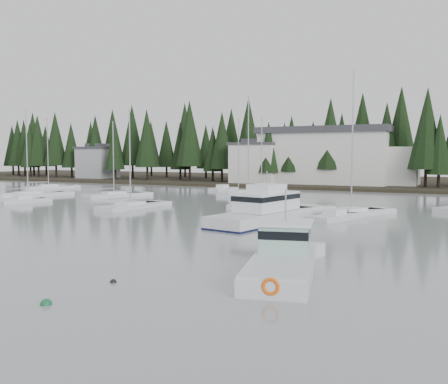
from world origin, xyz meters
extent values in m
cube|color=black|center=(0.00, 97.00, 0.00)|extent=(240.00, 54.00, 1.00)
cube|color=silver|center=(-18.00, 79.00, 4.25)|extent=(9.00, 7.00, 7.50)
cube|color=#38383D|center=(-18.00, 79.00, 8.25)|extent=(9.54, 7.42, 0.50)
cube|color=#38383D|center=(-18.00, 79.00, 8.85)|extent=(4.95, 3.85, 0.80)
cube|color=#999EA0|center=(-60.00, 81.00, 4.00)|extent=(8.00, 7.00, 7.00)
cube|color=#38383D|center=(-60.00, 81.00, 7.75)|extent=(8.48, 7.42, 0.50)
cube|color=#38383D|center=(-60.00, 81.00, 8.35)|extent=(4.40, 3.85, 0.80)
cube|color=silver|center=(-5.00, 82.00, 5.50)|extent=(24.00, 10.00, 10.00)
cube|color=#38383D|center=(-5.00, 82.00, 10.80)|extent=(25.00, 11.00, 1.20)
cube|color=silver|center=(7.00, 84.00, 4.00)|extent=(10.00, 8.00, 7.00)
cube|color=silver|center=(4.00, 27.61, 0.17)|extent=(6.13, 12.85, 1.80)
cube|color=black|center=(4.00, 27.61, 0.03)|extent=(6.18, 12.92, 0.25)
cube|color=white|center=(4.12, 28.22, 1.91)|extent=(4.31, 6.90, 1.63)
cube|color=black|center=(4.12, 28.22, 2.30)|extent=(4.40, 6.98, 0.45)
cube|color=white|center=(4.12, 28.22, 3.09)|extent=(2.87, 3.59, 0.73)
cylinder|color=#A5A8AD|center=(4.12, 28.22, 3.98)|extent=(0.10, 0.10, 1.23)
cube|color=silver|center=(12.00, 10.12, 0.11)|extent=(5.04, 9.23, 1.42)
cube|color=silver|center=(12.00, 10.12, 0.88)|extent=(4.94, 9.04, 0.13)
cube|color=#98C7B6|center=(11.59, 11.82, 1.64)|extent=(3.06, 3.14, 1.53)
cube|color=white|center=(11.59, 11.82, 2.46)|extent=(3.44, 3.56, 0.13)
cube|color=black|center=(11.59, 11.82, 1.95)|extent=(3.13, 3.20, 0.44)
cylinder|color=#A5A8AD|center=(11.59, 11.82, 3.39)|extent=(0.08, 0.08, 1.75)
torus|color=#F2590C|center=(13.03, 5.87, 0.60)|extent=(0.78, 0.33, 0.77)
cube|color=silver|center=(-13.96, 32.40, -0.03)|extent=(3.79, 8.68, 1.05)
cube|color=white|center=(-13.96, 32.40, 0.62)|extent=(2.30, 3.07, 0.30)
cylinder|color=#A5A8AD|center=(-13.96, 32.40, 5.84)|extent=(0.14, 0.14, 10.68)
cube|color=silver|center=(-3.33, 41.26, -0.03)|extent=(4.16, 10.50, 1.05)
cube|color=white|center=(-3.33, 41.26, 0.62)|extent=(2.31, 3.72, 0.30)
cylinder|color=#A5A8AD|center=(-3.33, 41.26, 6.79)|extent=(0.14, 0.14, 12.57)
cube|color=silver|center=(-47.13, 52.68, -0.03)|extent=(6.29, 8.88, 1.05)
cube|color=white|center=(-47.13, 52.68, 0.62)|extent=(2.96, 3.45, 0.30)
cylinder|color=#A5A8AD|center=(-47.13, 52.68, 6.55)|extent=(0.14, 0.14, 12.11)
cube|color=silver|center=(-36.91, 38.72, -0.03)|extent=(5.88, 11.02, 1.05)
cube|color=white|center=(-36.91, 38.72, 0.62)|extent=(2.83, 4.04, 0.30)
cylinder|color=#A5A8AD|center=(-36.91, 38.72, 6.59)|extent=(0.14, 0.14, 12.19)
cube|color=silver|center=(9.81, 36.77, -0.03)|extent=(6.40, 8.68, 1.05)
cube|color=white|center=(9.81, 36.77, 0.62)|extent=(3.01, 3.41, 0.30)
cylinder|color=#A5A8AD|center=(9.81, 36.77, 7.45)|extent=(0.14, 0.14, 13.90)
cube|color=silver|center=(-10.69, 54.58, -0.03)|extent=(3.42, 8.64, 1.05)
cube|color=white|center=(-10.69, 54.58, 0.62)|extent=(2.03, 3.04, 0.30)
cylinder|color=#A5A8AD|center=(-10.69, 54.58, 5.99)|extent=(0.14, 0.14, 10.98)
cube|color=silver|center=(-25.60, 44.03, -0.03)|extent=(5.94, 9.20, 1.05)
cube|color=white|center=(-25.60, 44.03, 0.62)|extent=(3.00, 3.52, 0.30)
cylinder|color=#A5A8AD|center=(-25.60, 44.03, 5.65)|extent=(0.14, 0.14, 10.31)
cube|color=silver|center=(-7.07, 54.79, -0.03)|extent=(3.08, 8.64, 1.05)
cube|color=white|center=(-7.07, 54.79, 0.62)|extent=(2.00, 2.99, 0.30)
cylinder|color=#A5A8AD|center=(-7.07, 54.79, 6.09)|extent=(0.14, 0.14, 11.18)
cube|color=silver|center=(-30.11, 31.66, 0.05)|extent=(3.56, 6.21, 0.90)
cube|color=white|center=(-30.11, 31.66, 0.75)|extent=(1.91, 2.18, 0.55)
cube|color=silver|center=(9.13, 32.74, 0.05)|extent=(3.98, 6.14, 0.90)
cube|color=white|center=(9.13, 32.74, 0.75)|extent=(2.02, 2.23, 0.55)
cube|color=silver|center=(-17.20, 62.28, 0.05)|extent=(3.03, 5.59, 0.90)
cube|color=white|center=(-17.20, 62.28, 0.75)|extent=(1.75, 1.92, 0.55)
cube|color=silver|center=(-33.48, 32.99, 0.05)|extent=(3.29, 5.65, 0.90)
cube|color=white|center=(-33.48, 32.99, 0.75)|extent=(1.83, 1.98, 0.55)
sphere|color=#145933|center=(5.05, 1.38, 0.00)|extent=(0.48, 0.48, 0.48)
sphere|color=black|center=(5.24, 5.38, 0.00)|extent=(0.32, 0.32, 0.32)
camera|label=1|loc=(20.26, -13.19, 6.05)|focal=40.00mm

